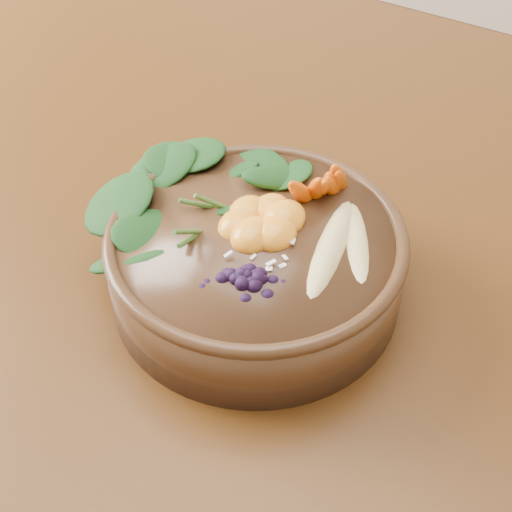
# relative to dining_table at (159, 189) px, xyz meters

# --- Properties ---
(ground) EXTENTS (4.00, 4.00, 0.00)m
(ground) POSITION_rel_dining_table_xyz_m (0.00, 0.00, -0.66)
(ground) COLOR #381E0F
(ground) RESTS_ON ground
(dining_table) EXTENTS (1.60, 0.90, 0.75)m
(dining_table) POSITION_rel_dining_table_xyz_m (0.00, 0.00, 0.00)
(dining_table) COLOR #331C0C
(dining_table) RESTS_ON ground
(stoneware_bowl) EXTENTS (0.33, 0.33, 0.07)m
(stoneware_bowl) POSITION_rel_dining_table_xyz_m (0.25, -0.16, 0.13)
(stoneware_bowl) COLOR #472D18
(stoneware_bowl) RESTS_ON dining_table
(kale_heap) EXTENTS (0.21, 0.20, 0.04)m
(kale_heap) POSITION_rel_dining_table_xyz_m (0.19, -0.12, 0.18)
(kale_heap) COLOR #154115
(kale_heap) RESTS_ON stoneware_bowl
(carrot_cluster) EXTENTS (0.07, 0.07, 0.07)m
(carrot_cluster) POSITION_rel_dining_table_xyz_m (0.26, -0.07, 0.20)
(carrot_cluster) COLOR #D55806
(carrot_cluster) RESTS_ON stoneware_bowl
(banana_halves) EXTENTS (0.09, 0.15, 0.02)m
(banana_halves) POSITION_rel_dining_table_xyz_m (0.31, -0.12, 0.17)
(banana_halves) COLOR #E0CC84
(banana_halves) RESTS_ON stoneware_bowl
(mandarin_cluster) EXTENTS (0.10, 0.10, 0.03)m
(mandarin_cluster) POSITION_rel_dining_table_xyz_m (0.24, -0.14, 0.18)
(mandarin_cluster) COLOR orange
(mandarin_cluster) RESTS_ON stoneware_bowl
(blueberry_pile) EXTENTS (0.14, 0.13, 0.04)m
(blueberry_pile) POSITION_rel_dining_table_xyz_m (0.27, -0.20, 0.18)
(blueberry_pile) COLOR black
(blueberry_pile) RESTS_ON stoneware_bowl
(coconut_flakes) EXTENTS (0.10, 0.09, 0.01)m
(coconut_flakes) POSITION_rel_dining_table_xyz_m (0.25, -0.17, 0.17)
(coconut_flakes) COLOR white
(coconut_flakes) RESTS_ON stoneware_bowl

